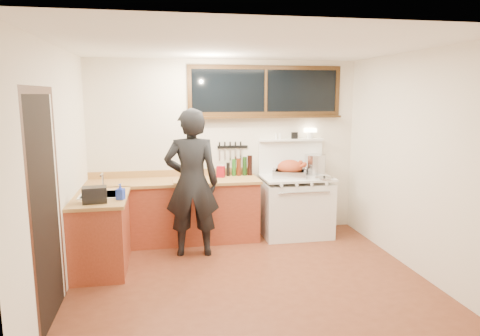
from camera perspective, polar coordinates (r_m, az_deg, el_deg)
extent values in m
cube|color=#5B2917|center=(5.10, 1.21, -14.61)|extent=(4.00, 3.50, 0.02)
cube|color=silver|center=(6.44, -1.93, 2.67)|extent=(4.00, 0.05, 2.60)
cube|color=silver|center=(3.04, 8.08, -5.51)|extent=(4.00, 0.05, 2.60)
cube|color=silver|center=(4.74, -23.44, -0.70)|extent=(0.05, 3.50, 2.60)
cube|color=silver|center=(5.49, 22.45, 0.69)|extent=(0.05, 3.50, 2.60)
cube|color=white|center=(4.68, 1.33, 16.27)|extent=(4.00, 3.50, 0.05)
cube|color=maroon|center=(6.23, -8.77, -5.86)|extent=(2.40, 0.60, 0.86)
cube|color=#AE7F45|center=(6.11, -8.87, -1.82)|extent=(2.44, 0.64, 0.04)
cube|color=#AE7F45|center=(6.39, -8.97, -0.68)|extent=(2.40, 0.03, 0.10)
sphere|color=#B78C38|center=(5.95, -18.44, -4.31)|extent=(0.03, 0.03, 0.03)
sphere|color=#B78C38|center=(5.90, -13.62, -4.19)|extent=(0.03, 0.03, 0.03)
sphere|color=#B78C38|center=(5.89, -8.75, -4.05)|extent=(0.03, 0.03, 0.03)
sphere|color=#B78C38|center=(5.92, -3.90, -3.88)|extent=(0.03, 0.03, 0.03)
sphere|color=#B78C38|center=(5.99, 0.39, -3.71)|extent=(0.03, 0.03, 0.03)
cube|color=maroon|center=(5.49, -18.03, -8.39)|extent=(0.60, 1.05, 0.86)
cube|color=#AE7F45|center=(5.37, -18.17, -3.81)|extent=(0.64, 1.09, 0.04)
cube|color=white|center=(5.45, -17.94, -4.04)|extent=(0.45, 0.40, 0.14)
cube|color=white|center=(5.43, -17.98, -3.37)|extent=(0.50, 0.45, 0.01)
cylinder|color=silver|center=(5.59, -17.80, -1.81)|extent=(0.02, 0.02, 0.24)
cylinder|color=silver|center=(5.49, -17.97, -0.85)|extent=(0.02, 0.18, 0.02)
cube|color=white|center=(6.48, 7.43, -5.39)|extent=(1.00, 0.70, 0.82)
cube|color=white|center=(6.38, 7.53, -1.26)|extent=(1.02, 0.72, 0.03)
cube|color=white|center=(6.14, 8.42, -5.20)|extent=(0.88, 0.02, 0.46)
cylinder|color=silver|center=(6.06, 8.57, -3.26)|extent=(0.75, 0.02, 0.02)
cylinder|color=white|center=(5.95, 5.55, -2.36)|extent=(0.04, 0.03, 0.04)
cylinder|color=white|center=(6.01, 7.57, -2.27)|extent=(0.04, 0.03, 0.04)
cylinder|color=white|center=(6.08, 9.55, -2.18)|extent=(0.04, 0.03, 0.04)
cylinder|color=white|center=(6.16, 11.47, -2.09)|extent=(0.04, 0.03, 0.04)
cube|color=white|center=(6.63, 6.73, 1.51)|extent=(1.00, 0.05, 0.50)
cube|color=white|center=(6.57, 6.86, 3.76)|extent=(1.00, 0.12, 0.03)
cylinder|color=white|center=(6.66, 9.34, 4.33)|extent=(0.10, 0.10, 0.10)
cube|color=#FFE5B2|center=(6.65, 9.36, 4.99)|extent=(0.18, 0.09, 0.06)
cube|color=black|center=(6.58, 7.28, 4.32)|extent=(0.09, 0.05, 0.10)
cylinder|color=white|center=(6.51, 5.35, 4.26)|extent=(0.04, 0.04, 0.09)
cylinder|color=white|center=(6.50, 4.84, 4.26)|extent=(0.04, 0.04, 0.09)
cube|color=black|center=(6.47, 3.44, 10.24)|extent=(2.20, 0.01, 0.62)
cube|color=black|center=(6.48, 3.48, 13.24)|extent=(2.32, 0.04, 0.06)
cube|color=black|center=(6.47, 3.41, 7.22)|extent=(2.32, 0.04, 0.06)
cube|color=black|center=(6.29, -6.76, 10.20)|extent=(0.06, 0.04, 0.62)
cube|color=black|center=(6.82, 12.84, 9.99)|extent=(0.06, 0.04, 0.62)
cube|color=black|center=(6.47, 3.45, 10.24)|extent=(0.04, 0.04, 0.62)
cube|color=black|center=(6.43, 3.51, 6.80)|extent=(2.32, 0.13, 0.03)
cube|color=black|center=(4.27, -24.41, -5.31)|extent=(0.01, 0.86, 2.10)
cube|color=black|center=(3.81, -26.09, -7.16)|extent=(0.01, 0.07, 2.10)
cube|color=black|center=(4.72, -22.97, -3.81)|extent=(0.01, 0.07, 2.10)
cube|color=black|center=(4.14, -25.42, 9.39)|extent=(0.01, 1.04, 0.07)
cube|color=black|center=(6.42, -0.99, 2.83)|extent=(0.46, 0.02, 0.04)
cube|color=silver|center=(6.39, -2.74, 1.79)|extent=(0.02, 0.00, 0.18)
cube|color=black|center=(6.37, -2.75, 3.04)|extent=(0.02, 0.02, 0.10)
cube|color=silver|center=(6.40, -2.03, 1.81)|extent=(0.02, 0.00, 0.18)
cube|color=black|center=(6.38, -2.03, 3.06)|extent=(0.02, 0.02, 0.10)
cube|color=silver|center=(6.41, -1.32, 1.83)|extent=(0.02, 0.00, 0.18)
cube|color=black|center=(6.40, -1.32, 3.07)|extent=(0.02, 0.02, 0.10)
cube|color=silver|center=(6.43, -0.62, 1.85)|extent=(0.03, 0.00, 0.18)
cube|color=black|center=(6.41, -0.62, 3.09)|extent=(0.02, 0.02, 0.10)
cube|color=silver|center=(6.44, 0.09, 1.87)|extent=(0.03, 0.00, 0.18)
cube|color=black|center=(6.42, 0.09, 3.10)|extent=(0.02, 0.02, 0.10)
imported|color=black|center=(5.57, -6.44, -2.00)|extent=(0.74, 0.52, 1.93)
imported|color=blue|center=(5.11, -15.65, -3.05)|extent=(0.11, 0.11, 0.19)
cube|color=black|center=(5.05, -18.81, -3.40)|extent=(0.28, 0.21, 0.18)
cube|color=#AE7F45|center=(5.96, -7.01, -1.78)|extent=(0.41, 0.31, 0.02)
ellipsoid|color=#9D3D1C|center=(5.95, -7.02, -1.16)|extent=(0.22, 0.16, 0.13)
sphere|color=#9D3D1C|center=(6.00, -6.11, -0.81)|extent=(0.05, 0.05, 0.05)
sphere|color=#9D3D1C|center=(5.90, -6.03, -0.98)|extent=(0.05, 0.05, 0.05)
cube|color=silver|center=(6.31, 6.64, -0.76)|extent=(0.57, 0.50, 0.10)
cube|color=#3F3F42|center=(6.30, 6.65, -0.45)|extent=(0.50, 0.43, 0.03)
torus|color=silver|center=(6.23, 4.49, -0.39)|extent=(0.05, 0.10, 0.10)
torus|color=silver|center=(6.37, 8.77, -0.24)|extent=(0.05, 0.10, 0.10)
ellipsoid|color=#9D3D1C|center=(6.29, 6.66, 0.04)|extent=(0.44, 0.39, 0.23)
cylinder|color=#9D3D1C|center=(6.24, 8.00, 0.12)|extent=(0.14, 0.10, 0.10)
sphere|color=#9D3D1C|center=(6.26, 8.60, 0.46)|extent=(0.07, 0.07, 0.07)
cylinder|color=#9D3D1C|center=(6.41, 7.50, 0.39)|extent=(0.14, 0.10, 0.10)
sphere|color=#9D3D1C|center=(6.42, 8.09, 0.71)|extent=(0.07, 0.07, 0.07)
cylinder|color=silver|center=(6.59, 9.98, 0.48)|extent=(0.40, 0.40, 0.30)
cylinder|color=silver|center=(6.55, 8.19, -0.31)|extent=(0.20, 0.20, 0.12)
cylinder|color=black|center=(6.64, 7.60, 0.27)|extent=(0.06, 0.16, 0.02)
cylinder|color=silver|center=(6.26, 11.16, -1.31)|extent=(0.30, 0.30, 0.02)
sphere|color=black|center=(6.26, 11.16, -1.15)|extent=(0.03, 0.03, 0.03)
cube|color=maroon|center=(6.25, -2.58, -0.50)|extent=(0.14, 0.12, 0.16)
cylinder|color=white|center=(6.39, -2.43, -0.32)|extent=(0.10, 0.10, 0.16)
cylinder|color=black|center=(6.35, -1.60, -0.17)|extent=(0.05, 0.05, 0.20)
cylinder|color=black|center=(6.36, -0.82, 0.08)|extent=(0.06, 0.06, 0.25)
cylinder|color=black|center=(6.37, -0.18, 0.14)|extent=(0.07, 0.07, 0.26)
cylinder|color=black|center=(6.39, 0.63, 0.25)|extent=(0.06, 0.06, 0.28)
cylinder|color=black|center=(6.40, 1.32, 0.36)|extent=(0.07, 0.07, 0.30)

